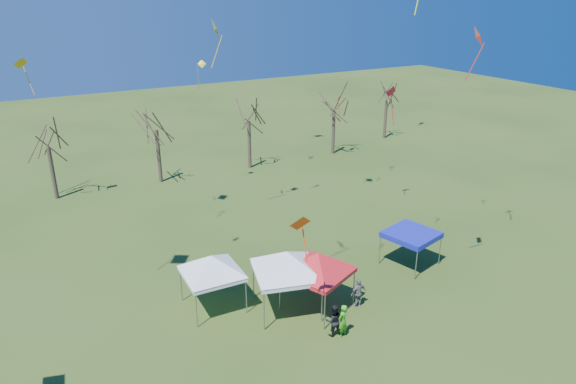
{
  "coord_description": "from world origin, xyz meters",
  "views": [
    {
      "loc": [
        -13.2,
        -17.63,
        15.52
      ],
      "look_at": [
        -1.65,
        3.0,
        6.21
      ],
      "focal_mm": 32.0,
      "sensor_mm": 36.0,
      "label": 1
    }
  ],
  "objects_px": {
    "tree_3": "(248,103)",
    "tent_blue": "(411,235)",
    "person_grey": "(358,293)",
    "person_green": "(343,321)",
    "tree_2": "(154,110)",
    "tent_white_west": "(211,259)",
    "tent_red": "(318,256)",
    "tent_white_mid": "(286,256)",
    "tree_4": "(335,94)",
    "person_dark": "(334,320)",
    "tree_5": "(388,87)",
    "tree_1": "(45,128)"
  },
  "relations": [
    {
      "from": "tent_white_mid",
      "to": "tree_2",
      "type": "bearing_deg",
      "value": 90.49
    },
    {
      "from": "tree_2",
      "to": "tent_blue",
      "type": "relative_size",
      "value": 2.47
    },
    {
      "from": "tree_5",
      "to": "tent_blue",
      "type": "distance_m",
      "value": 29.18
    },
    {
      "from": "tree_2",
      "to": "tent_white_west",
      "type": "bearing_deg",
      "value": -98.61
    },
    {
      "from": "tree_5",
      "to": "tree_1",
      "type": "bearing_deg",
      "value": -177.65
    },
    {
      "from": "tent_blue",
      "to": "person_dark",
      "type": "height_order",
      "value": "tent_blue"
    },
    {
      "from": "tree_3",
      "to": "person_grey",
      "type": "xyz_separation_m",
      "value": [
        -4.8,
        -23.41,
        -5.28
      ]
    },
    {
      "from": "tent_red",
      "to": "person_green",
      "type": "xyz_separation_m",
      "value": [
        -0.23,
        -2.64,
        -2.14
      ]
    },
    {
      "from": "tree_2",
      "to": "tent_white_west",
      "type": "xyz_separation_m",
      "value": [
        -3.04,
        -20.1,
        -3.46
      ]
    },
    {
      "from": "tree_4",
      "to": "person_green",
      "type": "bearing_deg",
      "value": -123.03
    },
    {
      "from": "tree_3",
      "to": "tent_white_mid",
      "type": "bearing_deg",
      "value": -110.62
    },
    {
      "from": "person_dark",
      "to": "tree_5",
      "type": "bearing_deg",
      "value": -115.62
    },
    {
      "from": "person_grey",
      "to": "person_green",
      "type": "relative_size",
      "value": 0.94
    },
    {
      "from": "tree_2",
      "to": "tent_white_mid",
      "type": "relative_size",
      "value": 1.91
    },
    {
      "from": "tree_3",
      "to": "tree_1",
      "type": "bearing_deg",
      "value": 177.94
    },
    {
      "from": "tree_3",
      "to": "tent_blue",
      "type": "relative_size",
      "value": 2.38
    },
    {
      "from": "person_green",
      "to": "tree_5",
      "type": "bearing_deg",
      "value": -154.99
    },
    {
      "from": "tree_1",
      "to": "tent_blue",
      "type": "bearing_deg",
      "value": -51.6
    },
    {
      "from": "tree_4",
      "to": "tree_5",
      "type": "xyz_separation_m",
      "value": [
        8.37,
        2.06,
        -0.33
      ]
    },
    {
      "from": "tree_4",
      "to": "tree_5",
      "type": "distance_m",
      "value": 8.62
    },
    {
      "from": "tree_2",
      "to": "person_grey",
      "type": "height_order",
      "value": "tree_2"
    },
    {
      "from": "tent_white_west",
      "to": "tent_blue",
      "type": "relative_size",
      "value": 1.2
    },
    {
      "from": "tree_1",
      "to": "tent_blue",
      "type": "distance_m",
      "value": 28.24
    },
    {
      "from": "tent_blue",
      "to": "person_grey",
      "type": "distance_m",
      "value": 5.89
    },
    {
      "from": "tree_4",
      "to": "tent_blue",
      "type": "relative_size",
      "value": 2.38
    },
    {
      "from": "tree_4",
      "to": "person_green",
      "type": "relative_size",
      "value": 4.63
    },
    {
      "from": "tree_1",
      "to": "tree_2",
      "type": "relative_size",
      "value": 0.92
    },
    {
      "from": "tree_1",
      "to": "tree_3",
      "type": "distance_m",
      "value": 16.81
    },
    {
      "from": "tent_white_west",
      "to": "tent_white_mid",
      "type": "relative_size",
      "value": 0.93
    },
    {
      "from": "tree_4",
      "to": "tent_white_west",
      "type": "relative_size",
      "value": 1.98
    },
    {
      "from": "tree_1",
      "to": "tent_white_west",
      "type": "bearing_deg",
      "value": -75.27
    },
    {
      "from": "tree_3",
      "to": "tent_white_west",
      "type": "xyz_separation_m",
      "value": [
        -11.44,
        -19.77,
        -3.24
      ]
    },
    {
      "from": "tent_red",
      "to": "person_grey",
      "type": "distance_m",
      "value": 3.08
    },
    {
      "from": "tree_1",
      "to": "person_green",
      "type": "relative_size",
      "value": 4.42
    },
    {
      "from": "tent_blue",
      "to": "tree_3",
      "type": "bearing_deg",
      "value": 91.57
    },
    {
      "from": "tent_white_mid",
      "to": "tree_3",
      "type": "bearing_deg",
      "value": 69.38
    },
    {
      "from": "tent_white_mid",
      "to": "tree_5",
      "type": "bearing_deg",
      "value": 42.63
    },
    {
      "from": "tent_white_west",
      "to": "person_dark",
      "type": "height_order",
      "value": "tent_white_west"
    },
    {
      "from": "tree_4",
      "to": "tent_red",
      "type": "xyz_separation_m",
      "value": [
        -16.04,
        -22.37,
        -3.07
      ]
    },
    {
      "from": "tree_2",
      "to": "tree_4",
      "type": "bearing_deg",
      "value": -1.22
    },
    {
      "from": "tree_2",
      "to": "person_grey",
      "type": "xyz_separation_m",
      "value": [
        3.6,
        -23.75,
        -5.49
      ]
    },
    {
      "from": "tent_white_west",
      "to": "tent_blue",
      "type": "bearing_deg",
      "value": -7.38
    },
    {
      "from": "tree_2",
      "to": "tent_red",
      "type": "relative_size",
      "value": 2.09
    },
    {
      "from": "tree_4",
      "to": "tree_5",
      "type": "bearing_deg",
      "value": 13.85
    },
    {
      "from": "tent_red",
      "to": "tent_white_west",
      "type": "bearing_deg",
      "value": 150.72
    },
    {
      "from": "tent_blue",
      "to": "tent_white_mid",
      "type": "bearing_deg",
      "value": -176.77
    },
    {
      "from": "tree_3",
      "to": "person_grey",
      "type": "bearing_deg",
      "value": -101.58
    },
    {
      "from": "tent_blue",
      "to": "tent_red",
      "type": "bearing_deg",
      "value": -171.49
    },
    {
      "from": "tree_1",
      "to": "person_green",
      "type": "xyz_separation_m",
      "value": [
        9.85,
        -25.66,
        -4.94
      ]
    },
    {
      "from": "tent_white_mid",
      "to": "person_green",
      "type": "height_order",
      "value": "tent_white_mid"
    }
  ]
}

